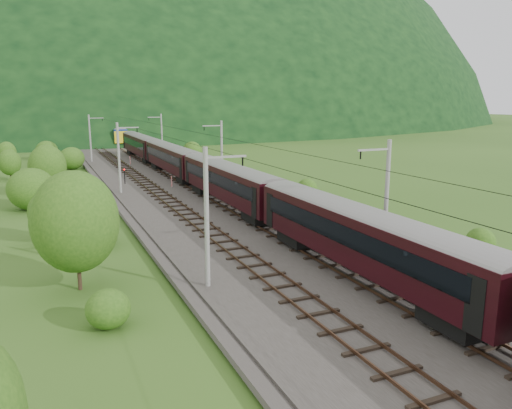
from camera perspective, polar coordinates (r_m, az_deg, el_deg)
name	(u,v)px	position (r m, az deg, el deg)	size (l,w,h in m)	color
ground	(302,276)	(31.71, 5.32, -8.10)	(600.00, 600.00, 0.00)	#31561B
railbed	(242,235)	(40.28, -1.56, -3.45)	(14.00, 220.00, 0.30)	#38332D
track_left	(214,235)	(39.42, -4.81, -3.50)	(2.40, 220.00, 0.27)	brown
track_right	(269,229)	(41.15, 1.53, -2.80)	(2.40, 220.00, 0.27)	brown
catenary_left	(120,156)	(58.96, -15.33, 5.34)	(2.54, 192.28, 8.00)	gray
catenary_right	(221,152)	(61.91, -4.01, 6.03)	(2.54, 192.28, 8.00)	gray
overhead_wires	(242,148)	(39.02, -1.62, 6.44)	(4.83, 198.00, 0.03)	black
mountain_main	(65,120)	(286.58, -20.97, 8.99)	(504.00, 360.00, 244.00)	black
train	(196,163)	(59.46, -6.90, 4.73)	(2.92, 139.77, 5.08)	black
hazard_post_near	(130,160)	(85.23, -14.19, 4.94)	(0.15, 0.15, 1.38)	red
hazard_post_far	(172,181)	(62.09, -9.61, 2.63)	(0.14, 0.14, 1.34)	red
signal	(125,175)	(65.57, -14.79, 3.29)	(0.21, 0.21, 1.91)	black
vegetation_left	(47,198)	(45.95, -22.79, 0.71)	(12.80, 143.87, 6.99)	#2B5416
vegetation_right	(341,203)	(47.47, 9.72, 0.22)	(5.66, 106.15, 3.11)	#2B5416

